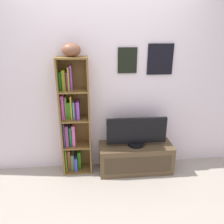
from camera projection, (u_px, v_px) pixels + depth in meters
name	position (u px, v px, depth m)	size (l,w,h in m)	color
ground	(111.00, 224.00, 2.27)	(5.20, 5.20, 0.04)	#A3998D
back_wall	(104.00, 88.00, 2.92)	(4.80, 0.08, 2.32)	silver
bookshelf	(73.00, 121.00, 2.91)	(0.38, 0.24, 1.59)	brown
football	(71.00, 50.00, 2.57)	(0.25, 0.16, 0.16)	brown
tv_stand	(136.00, 158.00, 3.08)	(1.01, 0.38, 0.39)	brown
television	(137.00, 132.00, 2.95)	(0.81, 0.22, 0.40)	black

